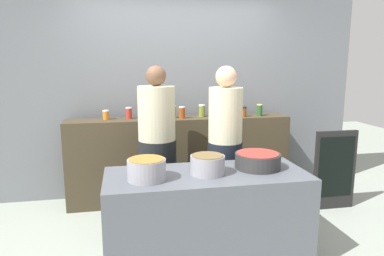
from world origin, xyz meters
The scene contains 20 objects.
ground centered at (0.00, 0.00, 0.00)m, with size 12.00×12.00×0.00m, color gray.
storefront_wall centered at (0.00, 1.45, 1.50)m, with size 4.80×0.12×3.00m, color slate.
display_shelf centered at (0.00, 1.10, 0.52)m, with size 2.70×0.36×1.04m, color #3F3524.
prep_table centered at (0.00, -0.30, 0.39)m, with size 1.70×0.70×0.78m, color #51565E.
preserve_jar_0 centered at (-0.87, 1.15, 1.09)m, with size 0.07×0.07×0.11m.
preserve_jar_1 centered at (-0.61, 1.16, 1.11)m, with size 0.07×0.07×0.14m.
preserve_jar_2 centered at (-0.33, 1.10, 1.10)m, with size 0.08×0.08×0.12m.
preserve_jar_3 centered at (-0.23, 1.11, 1.10)m, with size 0.07×0.07×0.12m.
preserve_jar_4 centered at (-0.08, 1.14, 1.11)m, with size 0.08×0.08×0.15m.
preserve_jar_5 centered at (0.02, 1.06, 1.11)m, with size 0.08×0.08×0.14m.
preserve_jar_6 centered at (0.28, 1.15, 1.11)m, with size 0.08×0.08×0.15m.
preserve_jar_7 centered at (0.60, 1.17, 1.11)m, with size 0.09×0.09×0.14m.
preserve_jar_8 centered at (0.79, 1.05, 1.10)m, with size 0.07×0.07×0.12m.
preserve_jar_9 centered at (1.01, 1.08, 1.11)m, with size 0.07×0.07×0.15m.
cooking_pot_left centered at (-0.51, -0.37, 0.87)m, with size 0.30×0.30×0.17m.
cooking_pot_center centered at (0.00, -0.32, 0.86)m, with size 0.29×0.29×0.16m.
cooking_pot_right centered at (0.47, -0.24, 0.85)m, with size 0.40×0.40×0.14m.
cook_with_tongs centered at (-0.34, 0.52, 0.75)m, with size 0.40×0.40×1.67m.
cook_in_cap centered at (0.34, 0.32, 0.76)m, with size 0.36×0.36×1.67m.
chalkboard_sign centered at (1.72, 0.48, 0.47)m, with size 0.51×0.05×0.93m.
Camera 1 is at (-0.67, -3.06, 1.70)m, focal length 33.04 mm.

